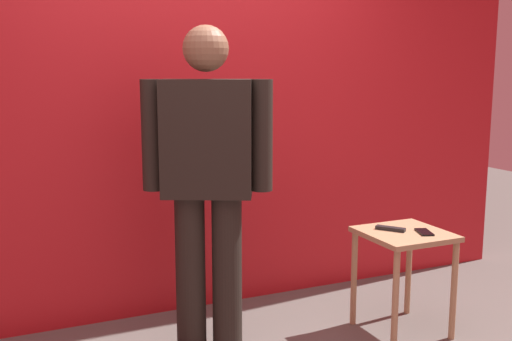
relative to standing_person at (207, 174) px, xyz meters
name	(u,v)px	position (x,y,z in m)	size (l,w,h in m)	color
back_wall_red	(189,58)	(0.12, 0.65, 0.61)	(4.88, 0.12, 3.19)	red
standing_person	(207,174)	(0.00, 0.00, 0.00)	(0.67, 0.41, 1.75)	black
side_table	(404,250)	(1.11, -0.25, -0.48)	(0.46, 0.46, 0.61)	tan
cell_phone	(424,232)	(1.19, -0.32, -0.37)	(0.07, 0.14, 0.01)	black
tv_remote	(391,229)	(1.05, -0.19, -0.36)	(0.04, 0.17, 0.02)	black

